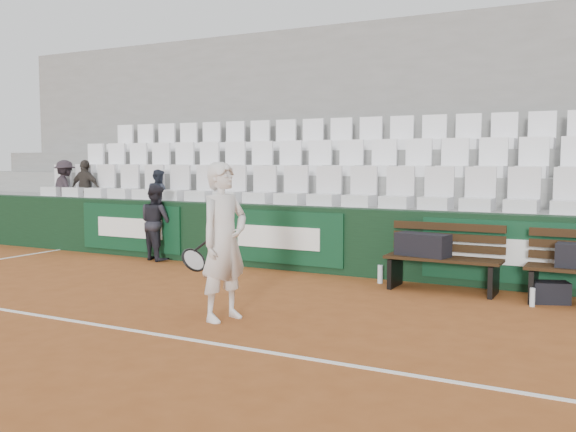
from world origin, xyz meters
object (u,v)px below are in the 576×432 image
at_px(ball_kid, 156,222).
at_px(water_bottle_near, 380,274).
at_px(spectator_c, 158,172).
at_px(sports_bag_left, 423,245).
at_px(spectator_a, 64,167).
at_px(spectator_b, 85,167).
at_px(sports_bag_ground, 550,292).
at_px(tennis_player, 224,242).
at_px(bench_left, 443,274).
at_px(water_bottle_far, 532,297).

bearing_deg(ball_kid, water_bottle_near, -162.64).
bearing_deg(spectator_c, sports_bag_left, -172.02).
xyz_separation_m(sports_bag_left, water_bottle_near, (-0.64, 0.15, -0.47)).
relative_size(sports_bag_left, spectator_a, 0.60).
height_order(ball_kid, spectator_c, spectator_c).
distance_m(spectator_b, spectator_c, 1.84).
xyz_separation_m(sports_bag_ground, spectator_b, (-8.74, 1.18, 1.46)).
xyz_separation_m(spectator_a, spectator_b, (0.57, 0.00, 0.00)).
distance_m(tennis_player, ball_kid, 4.45).
distance_m(sports_bag_left, spectator_b, 7.30).
distance_m(bench_left, sports_bag_left, 0.46).
xyz_separation_m(water_bottle_near, spectator_c, (-4.67, 0.94, 1.37)).
bearing_deg(water_bottle_far, spectator_a, 170.85).
relative_size(sports_bag_left, water_bottle_near, 2.73).
distance_m(water_bottle_near, spectator_a, 7.28).
bearing_deg(tennis_player, spectator_b, 147.23).
distance_m(bench_left, tennis_player, 3.17).
xyz_separation_m(water_bottle_near, spectator_a, (-7.07, 0.94, 1.46)).
bearing_deg(bench_left, spectator_b, 171.76).
height_order(water_bottle_far, spectator_c, spectator_c).
bearing_deg(spectator_c, bench_left, -171.31).
relative_size(spectator_b, spectator_c, 1.18).
bearing_deg(bench_left, sports_bag_left, -176.38).
bearing_deg(sports_bag_left, water_bottle_far, -14.98).
xyz_separation_m(spectator_b, spectator_c, (1.84, 0.00, -0.09)).
bearing_deg(sports_bag_ground, sports_bag_left, 176.91).
distance_m(ball_kid, spectator_a, 3.18).
xyz_separation_m(water_bottle_far, tennis_player, (-2.87, -2.20, 0.74)).
height_order(water_bottle_far, tennis_player, tennis_player).
height_order(sports_bag_ground, spectator_b, spectator_b).
height_order(bench_left, ball_kid, ball_kid).
relative_size(bench_left, spectator_a, 1.28).
bearing_deg(spectator_c, spectator_b, 19.58).
bearing_deg(spectator_a, bench_left, -169.08).
bearing_deg(spectator_b, water_bottle_far, 164.56).
xyz_separation_m(water_bottle_near, spectator_b, (-6.51, 0.94, 1.46)).
height_order(bench_left, spectator_a, spectator_a).
distance_m(tennis_player, spectator_a, 7.32).
height_order(bench_left, spectator_c, spectator_c).
bearing_deg(sports_bag_left, spectator_b, 171.32).
height_order(sports_bag_ground, water_bottle_near, sports_bag_ground).
distance_m(water_bottle_near, spectator_b, 6.73).
xyz_separation_m(sports_bag_left, sports_bag_ground, (1.59, -0.09, -0.47)).
relative_size(bench_left, spectator_b, 1.28).
bearing_deg(bench_left, tennis_player, -123.18).
xyz_separation_m(bench_left, ball_kid, (-5.04, 0.34, 0.43)).
bearing_deg(tennis_player, ball_kid, 138.62).
bearing_deg(ball_kid, bench_left, -163.65).
relative_size(water_bottle_far, spectator_b, 0.19).
distance_m(tennis_player, spectator_b, 6.84).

